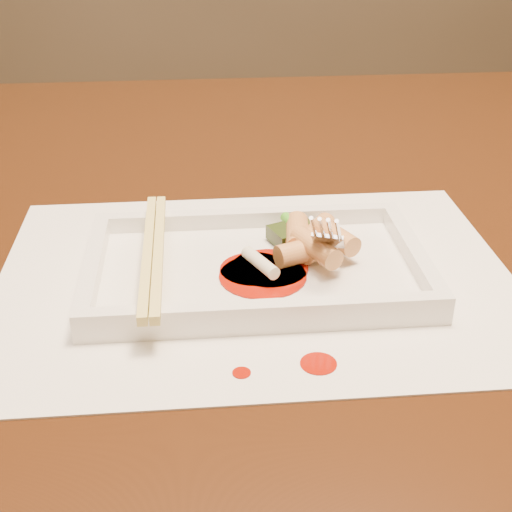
{
  "coord_description": "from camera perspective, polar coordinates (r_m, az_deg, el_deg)",
  "views": [
    {
      "loc": [
        0.03,
        -0.62,
        1.03
      ],
      "look_at": [
        0.07,
        -0.15,
        0.77
      ],
      "focal_mm": 50.0,
      "sensor_mm": 36.0,
      "label": 1
    }
  ],
  "objects": [
    {
      "name": "rice_cake_4",
      "position": [
        0.56,
        3.98,
        0.43
      ],
      "size": [
        0.05,
        0.03,
        0.02
      ],
      "primitive_type": "cylinder",
      "rotation": [
        1.57,
        0.0,
        1.94
      ],
      "color": "#DDAC67",
      "rests_on": "plate_base"
    },
    {
      "name": "plate_base",
      "position": [
        0.55,
        0.0,
        -1.27
      ],
      "size": [
        0.26,
        0.16,
        0.01
      ],
      "primitive_type": "cube",
      "color": "white",
      "rests_on": "placemat"
    },
    {
      "name": "fork",
      "position": [
        0.55,
        7.22,
        7.13
      ],
      "size": [
        0.09,
        0.1,
        0.14
      ],
      "primitive_type": null,
      "color": "silver",
      "rests_on": "plate_base"
    },
    {
      "name": "sauce_blob_1",
      "position": [
        0.55,
        1.07,
        -0.98
      ],
      "size": [
        0.06,
        0.06,
        0.0
      ],
      "primitive_type": "cylinder",
      "color": "#9E1204",
      "rests_on": "plate_base"
    },
    {
      "name": "sauce_blob_2",
      "position": [
        0.54,
        0.55,
        -1.6
      ],
      "size": [
        0.07,
        0.07,
        0.0
      ],
      "primitive_type": "cylinder",
      "color": "#9E1204",
      "rests_on": "plate_base"
    },
    {
      "name": "sauce_splatter_b",
      "position": [
        0.46,
        -1.16,
        -9.32
      ],
      "size": [
        0.01,
        0.01,
        0.0
      ],
      "primitive_type": "cylinder",
      "color": "#9E1204",
      "rests_on": "placemat"
    },
    {
      "name": "plate_rim_near",
      "position": [
        0.49,
        0.79,
        -4.5
      ],
      "size": [
        0.26,
        0.01,
        0.01
      ],
      "primitive_type": "cube",
      "color": "white",
      "rests_on": "plate_base"
    },
    {
      "name": "chopstick_a",
      "position": [
        0.54,
        -8.65,
        0.32
      ],
      "size": [
        0.01,
        0.19,
        0.01
      ],
      "primitive_type": "cube",
      "rotation": [
        0.0,
        0.0,
        0.0
      ],
      "color": "#DED06F",
      "rests_on": "plate_rim_near"
    },
    {
      "name": "rice_cake_3",
      "position": [
        0.58,
        3.33,
        1.75
      ],
      "size": [
        0.03,
        0.05,
        0.02
      ],
      "primitive_type": "cylinder",
      "rotation": [
        1.57,
        0.0,
        3.02
      ],
      "color": "#DDAC67",
      "rests_on": "plate_base"
    },
    {
      "name": "plate_rim_left",
      "position": [
        0.55,
        -12.91,
        -0.83
      ],
      "size": [
        0.01,
        0.14,
        0.01
      ],
      "primitive_type": "cube",
      "color": "white",
      "rests_on": "plate_base"
    },
    {
      "name": "chopstick_b",
      "position": [
        0.54,
        -7.8,
        0.36
      ],
      "size": [
        0.01,
        0.19,
        0.01
      ],
      "primitive_type": "cube",
      "rotation": [
        0.0,
        0.0,
        0.0
      ],
      "color": "#DED06F",
      "rests_on": "plate_rim_near"
    },
    {
      "name": "sauce_splatter_a",
      "position": [
        0.46,
        5.02,
        -8.57
      ],
      "size": [
        0.02,
        0.02,
        0.0
      ],
      "primitive_type": "cylinder",
      "color": "#9E1204",
      "rests_on": "placemat"
    },
    {
      "name": "rice_cake_0",
      "position": [
        0.58,
        4.75,
        1.81
      ],
      "size": [
        0.04,
        0.05,
        0.02
      ],
      "primitive_type": "cylinder",
      "rotation": [
        1.57,
        0.0,
        2.58
      ],
      "color": "#DDAC67",
      "rests_on": "plate_base"
    },
    {
      "name": "plate_rim_right",
      "position": [
        0.57,
        12.47,
        0.27
      ],
      "size": [
        0.01,
        0.14,
        0.01
      ],
      "primitive_type": "cube",
      "color": "white",
      "rests_on": "plate_base"
    },
    {
      "name": "sauce_blob_0",
      "position": [
        0.55,
        -0.16,
        -1.05
      ],
      "size": [
        0.05,
        0.05,
        0.0
      ],
      "primitive_type": "cylinder",
      "color": "#9E1204",
      "rests_on": "plate_base"
    },
    {
      "name": "placemat",
      "position": [
        0.56,
        0.0,
        -1.69
      ],
      "size": [
        0.4,
        0.3,
        0.0
      ],
      "primitive_type": "cube",
      "color": "white",
      "rests_on": "table"
    },
    {
      "name": "veg_piece",
      "position": [
        0.59,
        3.05,
        1.8
      ],
      "size": [
        0.05,
        0.04,
        0.01
      ],
      "primitive_type": "cube",
      "rotation": [
        0.0,
        0.0,
        0.39
      ],
      "color": "black",
      "rests_on": "plate_base"
    },
    {
      "name": "table",
      "position": [
        0.73,
        -6.62,
        -3.01
      ],
      "size": [
        1.4,
        0.9,
        0.75
      ],
      "color": "black",
      "rests_on": "ground"
    },
    {
      "name": "plate_rim_far",
      "position": [
        0.61,
        -0.62,
        3.06
      ],
      "size": [
        0.26,
        0.01,
        0.01
      ],
      "primitive_type": "cube",
      "color": "white",
      "rests_on": "plate_base"
    },
    {
      "name": "rice_cake_2",
      "position": [
        0.57,
        6.37,
        1.58
      ],
      "size": [
        0.03,
        0.05,
        0.02
      ],
      "primitive_type": "cylinder",
      "rotation": [
        1.57,
        0.0,
        0.46
      ],
      "color": "#DDAC67",
      "rests_on": "plate_base"
    },
    {
      "name": "scallion_white",
      "position": [
        0.53,
        0.35,
        -0.52
      ],
      "size": [
        0.03,
        0.04,
        0.01
      ],
      "primitive_type": "cylinder",
      "rotation": [
        1.57,
        0.0,
        0.45
      ],
      "color": "#EAEACC",
      "rests_on": "plate_base"
    },
    {
      "name": "rice_cake_1",
      "position": [
        0.56,
        5.23,
        0.84
      ],
      "size": [
        0.04,
        0.04,
        0.02
      ],
      "primitive_type": "cylinder",
      "rotation": [
        1.57,
        0.0,
        2.25
      ],
      "color": "#DDAC67",
      "rests_on": "plate_base"
    },
    {
      "name": "scallion_green",
      "position": [
        0.57,
        4.04,
        1.41
      ],
      "size": [
        0.03,
        0.08,
        0.01
      ],
      "primitive_type": "cylinder",
      "rotation": [
        1.57,
        0.0,
        0.28
      ],
      "color": "#399E19",
      "rests_on": "plate_base"
    },
    {
      "name": "rice_cake_5",
      "position": [
        0.55,
        4.81,
        0.68
      ],
      "size": [
        0.04,
        0.05,
        0.02
      ],
      "primitive_type": "cylinder",
      "rotation": [
        1.57,
        0.0,
        0.45
      ],
      "color": "#DDAC67",
      "rests_on": "plate_base"
    }
  ]
}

